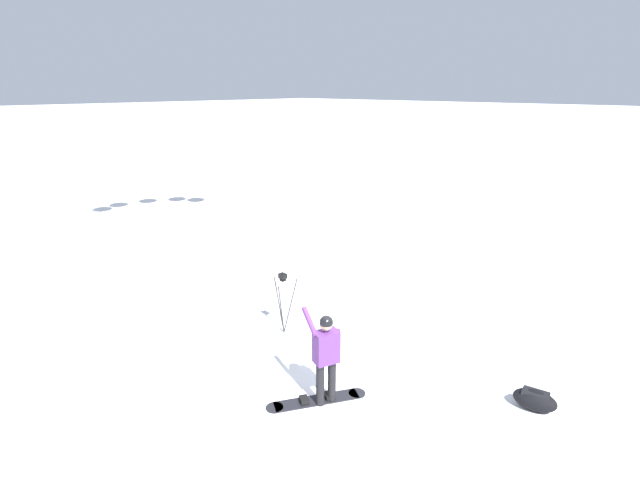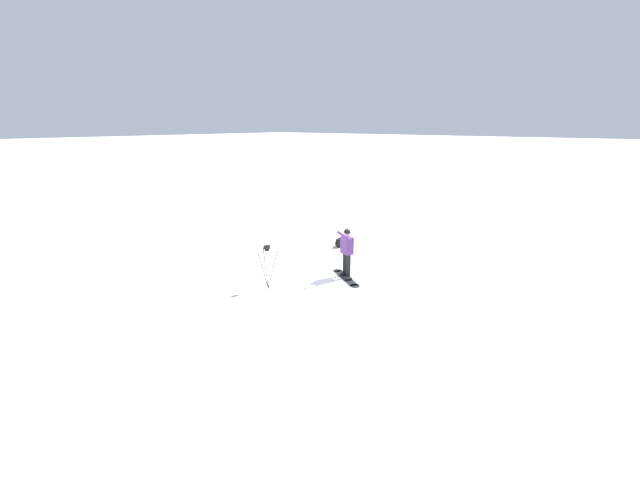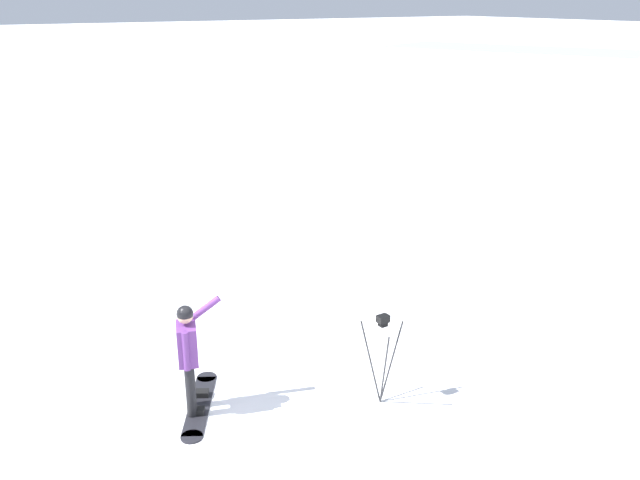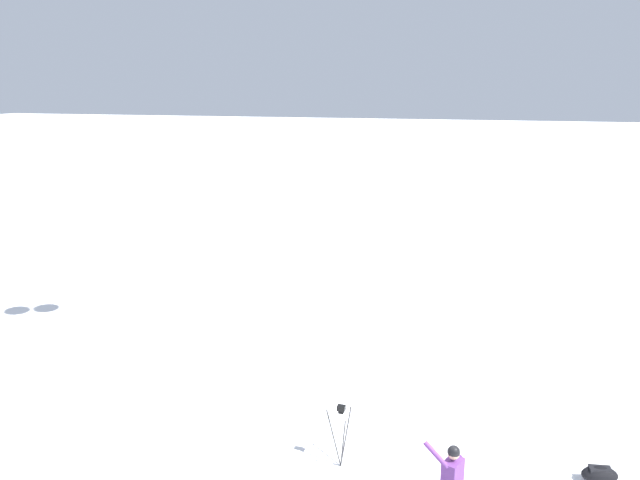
{
  "view_description": "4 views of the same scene",
  "coord_description": "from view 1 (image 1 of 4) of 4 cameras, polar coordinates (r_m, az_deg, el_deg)",
  "views": [
    {
      "loc": [
        -5.95,
        -4.84,
        5.14
      ],
      "look_at": [
        0.42,
        1.09,
        2.38
      ],
      "focal_mm": 27.4,
      "sensor_mm": 36.0,
      "label": 1
    },
    {
      "loc": [
        -8.2,
        10.38,
        4.85
      ],
      "look_at": [
        0.21,
        0.16,
        1.13
      ],
      "focal_mm": 23.5,
      "sensor_mm": 36.0,
      "label": 2
    },
    {
      "loc": [
        6.94,
        -2.87,
        5.43
      ],
      "look_at": [
        0.46,
        1.28,
        2.63
      ],
      "focal_mm": 37.6,
      "sensor_mm": 36.0,
      "label": 3
    },
    {
      "loc": [
        -10.55,
        -0.84,
        7.57
      ],
      "look_at": [
        0.81,
        2.8,
        4.68
      ],
      "focal_mm": 35.3,
      "sensor_mm": 36.0,
      "label": 4
    }
  ],
  "objects": [
    {
      "name": "ground_plane",
      "position": [
        9.24,
        3.33,
        -16.29
      ],
      "size": [
        300.0,
        300.0,
        0.0
      ],
      "primitive_type": "plane",
      "color": "white"
    },
    {
      "name": "snowboard",
      "position": [
        8.77,
        -0.39,
        -18.14
      ],
      "size": [
        1.55,
        1.05,
        0.1
      ],
      "color": "black",
      "rests_on": "ground_plane"
    },
    {
      "name": "camera_tripod",
      "position": [
        10.47,
        -4.32,
        -5.92
      ],
      "size": [
        0.61,
        0.51,
        1.37
      ],
      "color": "#262628",
      "rests_on": "ground_plane"
    },
    {
      "name": "gear_bag_large",
      "position": [
        9.21,
        23.8,
        -16.69
      ],
      "size": [
        0.48,
        0.75,
        0.35
      ],
      "color": "black",
      "rests_on": "ground_plane"
    },
    {
      "name": "snowboarder",
      "position": [
        8.22,
        0.7,
        -12.86
      ],
      "size": [
        0.47,
        0.73,
        1.64
      ],
      "color": "black",
      "rests_on": "ground_plane"
    }
  ]
}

